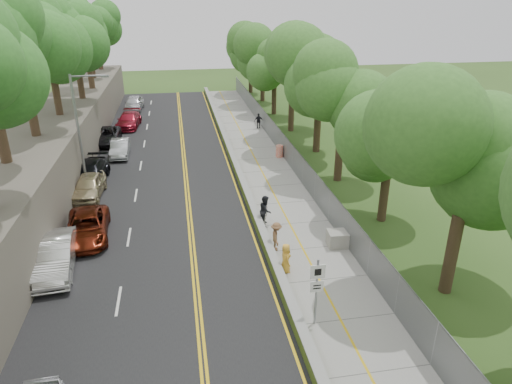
# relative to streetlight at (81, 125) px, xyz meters

# --- Properties ---
(ground) EXTENTS (140.00, 140.00, 0.00)m
(ground) POSITION_rel_streetlight_xyz_m (10.46, -14.00, -4.64)
(ground) COLOR #33511E
(ground) RESTS_ON ground
(road) EXTENTS (11.20, 66.00, 0.04)m
(road) POSITION_rel_streetlight_xyz_m (5.06, 1.00, -4.62)
(road) COLOR black
(road) RESTS_ON ground
(sidewalk) EXTENTS (4.20, 66.00, 0.05)m
(sidewalk) POSITION_rel_streetlight_xyz_m (13.01, 1.00, -4.61)
(sidewalk) COLOR gray
(sidewalk) RESTS_ON ground
(jersey_barrier) EXTENTS (0.42, 66.00, 0.60)m
(jersey_barrier) POSITION_rel_streetlight_xyz_m (10.71, 1.00, -4.34)
(jersey_barrier) COLOR #A8F13F
(jersey_barrier) RESTS_ON ground
(rock_embankment) EXTENTS (5.00, 66.00, 4.00)m
(rock_embankment) POSITION_rel_streetlight_xyz_m (-3.04, 1.00, -2.64)
(rock_embankment) COLOR #595147
(rock_embankment) RESTS_ON ground
(chainlink_fence) EXTENTS (0.04, 66.00, 2.00)m
(chainlink_fence) POSITION_rel_streetlight_xyz_m (15.11, 1.00, -3.64)
(chainlink_fence) COLOR slate
(chainlink_fence) RESTS_ON ground
(trees_embankment) EXTENTS (6.40, 66.00, 13.00)m
(trees_embankment) POSITION_rel_streetlight_xyz_m (-2.54, 1.00, 5.86)
(trees_embankment) COLOR #3B852D
(trees_embankment) RESTS_ON rock_embankment
(trees_fenceside) EXTENTS (7.00, 66.00, 14.00)m
(trees_fenceside) POSITION_rel_streetlight_xyz_m (17.46, 1.00, 2.36)
(trees_fenceside) COLOR #45822F
(trees_fenceside) RESTS_ON ground
(streetlight) EXTENTS (2.52, 0.22, 8.00)m
(streetlight) POSITION_rel_streetlight_xyz_m (0.00, 0.00, 0.00)
(streetlight) COLOR gray
(streetlight) RESTS_ON ground
(signpost) EXTENTS (0.62, 0.09, 3.10)m
(signpost) POSITION_rel_streetlight_xyz_m (11.51, -17.02, -2.68)
(signpost) COLOR gray
(signpost) RESTS_ON sidewalk
(construction_barrel) EXTENTS (0.62, 0.62, 1.03)m
(construction_barrel) POSITION_rel_streetlight_xyz_m (14.76, 4.14, -4.08)
(construction_barrel) COLOR red
(construction_barrel) RESTS_ON sidewalk
(concrete_block) EXTENTS (1.33, 1.03, 0.85)m
(concrete_block) POSITION_rel_streetlight_xyz_m (14.71, -11.00, -4.17)
(concrete_block) COLOR gray
(concrete_block) RESTS_ON sidewalk
(car_1) EXTENTS (2.21, 5.10, 1.63)m
(car_1) POSITION_rel_streetlight_xyz_m (0.00, -10.90, -3.78)
(car_1) COLOR silver
(car_1) RESTS_ON road
(car_2) EXTENTS (2.64, 5.10, 1.37)m
(car_2) POSITION_rel_streetlight_xyz_m (1.02, -7.69, -3.91)
(car_2) COLOR #5F1B0C
(car_2) RESTS_ON road
(car_3) EXTENTS (2.65, 5.57, 1.57)m
(car_3) POSITION_rel_streetlight_xyz_m (-0.14, 0.77, -3.82)
(car_3) COLOR black
(car_3) RESTS_ON road
(car_4) EXTENTS (2.01, 4.56, 1.52)m
(car_4) POSITION_rel_streetlight_xyz_m (0.21, -1.71, -3.84)
(car_4) COLOR tan
(car_4) RESTS_ON road
(car_5) EXTENTS (1.50, 4.18, 1.37)m
(car_5) POSITION_rel_streetlight_xyz_m (1.46, 6.86, -3.91)
(car_5) COLOR #ABAEB1
(car_5) RESTS_ON road
(car_6) EXTENTS (2.33, 5.05, 1.40)m
(car_6) POSITION_rel_streetlight_xyz_m (-0.14, 10.86, -3.90)
(car_6) COLOR black
(car_6) RESTS_ON road
(car_7) EXTENTS (2.57, 5.30, 1.49)m
(car_7) POSITION_rel_streetlight_xyz_m (1.46, 16.17, -3.86)
(car_7) COLOR maroon
(car_7) RESTS_ON road
(car_8) EXTENTS (2.30, 4.99, 1.66)m
(car_8) POSITION_rel_streetlight_xyz_m (1.46, 24.10, -3.77)
(car_8) COLOR silver
(car_8) RESTS_ON road
(painter_0) EXTENTS (0.55, 0.79, 1.54)m
(painter_0) POSITION_rel_streetlight_xyz_m (11.21, -13.00, -3.82)
(painter_0) COLOR gold
(painter_0) RESTS_ON sidewalk
(painter_1) EXTENTS (0.44, 0.66, 1.77)m
(painter_1) POSITION_rel_streetlight_xyz_m (11.21, -7.62, -3.70)
(painter_1) COLOR silver
(painter_1) RESTS_ON sidewalk
(painter_2) EXTENTS (0.93, 1.06, 1.85)m
(painter_2) POSITION_rel_streetlight_xyz_m (11.21, -7.84, -3.66)
(painter_2) COLOR black
(painter_2) RESTS_ON sidewalk
(painter_3) EXTENTS (0.73, 1.11, 1.61)m
(painter_3) POSITION_rel_streetlight_xyz_m (11.21, -10.83, -3.79)
(painter_3) COLOR brown
(painter_3) RESTS_ON sidewalk
(person_far) EXTENTS (0.92, 0.41, 1.55)m
(person_far) POSITION_rel_streetlight_xyz_m (14.66, 13.40, -3.81)
(person_far) COLOR black
(person_far) RESTS_ON sidewalk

